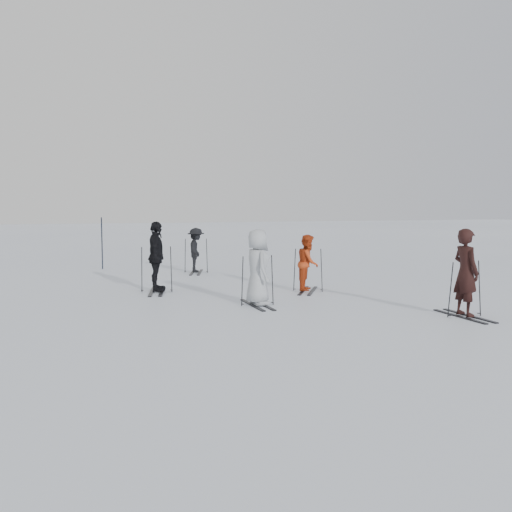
{
  "coord_description": "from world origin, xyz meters",
  "views": [
    {
      "loc": [
        -4.95,
        -14.2,
        2.47
      ],
      "look_at": [
        0.0,
        1.0,
        1.0
      ],
      "focal_mm": 40.0,
      "sensor_mm": 36.0,
      "label": 1
    }
  ],
  "objects_px": {
    "skier_grey": "(257,268)",
    "skier_uphill_far": "(196,251)",
    "skier_red": "(308,264)",
    "skier_uphill_left": "(156,257)",
    "skier_near_dark": "(466,274)",
    "piste_marker": "(102,243)"
  },
  "relations": [
    {
      "from": "skier_near_dark",
      "to": "skier_uphill_left",
      "type": "xyz_separation_m",
      "value": [
        -5.91,
        5.6,
        0.02
      ]
    },
    {
      "from": "skier_near_dark",
      "to": "skier_uphill_left",
      "type": "height_order",
      "value": "skier_uphill_left"
    },
    {
      "from": "skier_red",
      "to": "skier_uphill_left",
      "type": "height_order",
      "value": "skier_uphill_left"
    },
    {
      "from": "skier_grey",
      "to": "skier_uphill_left",
      "type": "distance_m",
      "value": 3.52
    },
    {
      "from": "skier_uphill_left",
      "to": "skier_uphill_far",
      "type": "bearing_deg",
      "value": -14.3
    },
    {
      "from": "skier_near_dark",
      "to": "skier_grey",
      "type": "distance_m",
      "value": 4.75
    },
    {
      "from": "skier_red",
      "to": "skier_uphill_left",
      "type": "xyz_separation_m",
      "value": [
        -4.09,
        1.17,
        0.19
      ]
    },
    {
      "from": "skier_grey",
      "to": "skier_uphill_far",
      "type": "distance_m",
      "value": 6.95
    },
    {
      "from": "skier_near_dark",
      "to": "piste_marker",
      "type": "xyz_separation_m",
      "value": [
        -7.05,
        11.93,
        0.03
      ]
    },
    {
      "from": "skier_uphill_left",
      "to": "skier_uphill_far",
      "type": "height_order",
      "value": "skier_uphill_left"
    },
    {
      "from": "skier_near_dark",
      "to": "skier_uphill_far",
      "type": "distance_m",
      "value": 10.44
    },
    {
      "from": "skier_near_dark",
      "to": "piste_marker",
      "type": "distance_m",
      "value": 13.86
    },
    {
      "from": "skier_uphill_left",
      "to": "skier_uphill_far",
      "type": "xyz_separation_m",
      "value": [
        2.0,
        4.08,
        -0.18
      ]
    },
    {
      "from": "skier_uphill_left",
      "to": "skier_uphill_far",
      "type": "relative_size",
      "value": 1.23
    },
    {
      "from": "skier_red",
      "to": "skier_uphill_left",
      "type": "distance_m",
      "value": 4.26
    },
    {
      "from": "skier_near_dark",
      "to": "skier_uphill_left",
      "type": "relative_size",
      "value": 0.98
    },
    {
      "from": "skier_red",
      "to": "skier_grey",
      "type": "bearing_deg",
      "value": 160.04
    },
    {
      "from": "skier_grey",
      "to": "skier_uphill_left",
      "type": "xyz_separation_m",
      "value": [
        -2.03,
        2.87,
        0.06
      ]
    },
    {
      "from": "skier_near_dark",
      "to": "skier_red",
      "type": "height_order",
      "value": "skier_near_dark"
    },
    {
      "from": "skier_uphill_left",
      "to": "skier_grey",
      "type": "bearing_deg",
      "value": -132.96
    },
    {
      "from": "skier_grey",
      "to": "skier_uphill_left",
      "type": "bearing_deg",
      "value": 34.43
    },
    {
      "from": "skier_grey",
      "to": "skier_uphill_far",
      "type": "xyz_separation_m",
      "value": [
        -0.03,
        6.95,
        -0.12
      ]
    }
  ]
}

